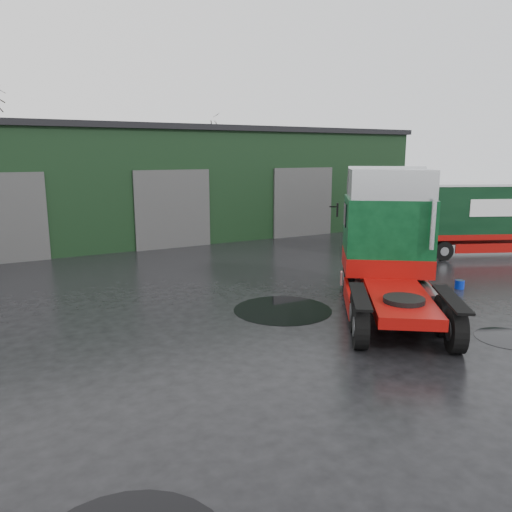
{
  "coord_description": "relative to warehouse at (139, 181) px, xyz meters",
  "views": [
    {
      "loc": [
        -6.46,
        -10.47,
        4.79
      ],
      "look_at": [
        0.74,
        2.74,
        1.7
      ],
      "focal_mm": 35.0,
      "sensor_mm": 36.0,
      "label": 1
    }
  ],
  "objects": [
    {
      "name": "ground",
      "position": [
        -2.0,
        -20.0,
        -3.16
      ],
      "size": [
        100.0,
        100.0,
        0.0
      ],
      "primitive_type": "plane",
      "color": "black"
    },
    {
      "name": "warehouse",
      "position": [
        0.0,
        0.0,
        0.0
      ],
      "size": [
        32.4,
        12.4,
        6.3
      ],
      "color": "black",
      "rests_on": "ground"
    },
    {
      "name": "hero_tractor",
      "position": [
        1.83,
        -20.01,
        -0.97
      ],
      "size": [
        6.5,
        7.47,
        4.37
      ],
      "primitive_type": null,
      "rotation": [
        0.0,
        0.0,
        -0.62
      ],
      "color": "#093B1B",
      "rests_on": "ground"
    },
    {
      "name": "lorry_right",
      "position": [
        12.22,
        -15.0,
        -1.41
      ],
      "size": [
        13.11,
        7.34,
        3.49
      ],
      "primitive_type": null,
      "rotation": [
        0.0,
        0.0,
        -1.98
      ],
      "color": "silver",
      "rests_on": "ground"
    },
    {
      "name": "wash_bucket",
      "position": [
        6.36,
        -18.67,
        -3.0
      ],
      "size": [
        0.4,
        0.4,
        0.31
      ],
      "primitive_type": "cylinder",
      "rotation": [
        0.0,
        0.0,
        0.24
      ],
      "color": "#0825B1",
      "rests_on": "ground"
    },
    {
      "name": "tree_back_b",
      "position": [
        8.0,
        10.0,
        0.59
      ],
      "size": [
        4.4,
        4.4,
        7.5
      ],
      "primitive_type": null,
      "color": "black",
      "rests_on": "ground"
    },
    {
      "name": "puddle_1",
      "position": [
        -0.59,
        -17.76,
        -3.15
      ],
      "size": [
        3.08,
        3.08,
        0.01
      ],
      "primitive_type": "cylinder",
      "color": "black",
      "rests_on": "ground"
    },
    {
      "name": "puddle_3",
      "position": [
        3.38,
        -22.71,
        -3.15
      ],
      "size": [
        1.7,
        1.7,
        0.01
      ],
      "primitive_type": "cylinder",
      "color": "black",
      "rests_on": "ground"
    }
  ]
}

